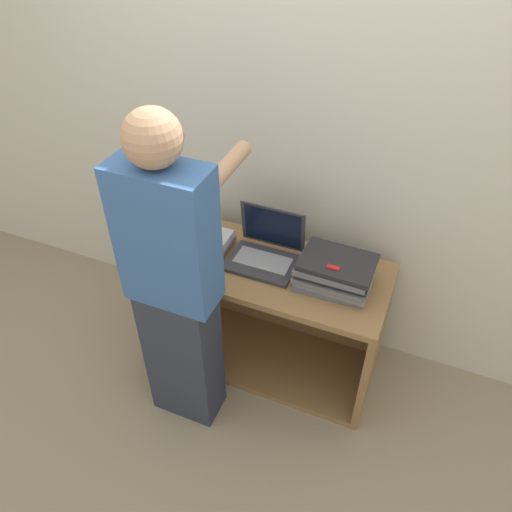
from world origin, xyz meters
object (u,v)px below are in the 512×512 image
object	(u,v)px
laptop_open	(266,251)
laptop_stack_right	(335,272)
laptop_stack_left	(196,241)
person	(175,289)

from	to	relation	value
laptop_open	laptop_stack_right	xyz separation A→B (m)	(0.37, -0.05, 0.02)
laptop_stack_left	laptop_stack_right	bearing A→B (deg)	0.15
laptop_stack_right	person	size ratio (longest dim) A/B	0.21
laptop_stack_left	laptop_stack_right	size ratio (longest dim) A/B	1.00
laptop_stack_left	person	world-z (taller)	person
laptop_stack_left	person	bearing A→B (deg)	-72.47
person	laptop_stack_right	bearing A→B (deg)	36.02
laptop_stack_right	laptop_stack_left	bearing A→B (deg)	-179.85
laptop_stack_right	person	xyz separation A→B (m)	(-0.61, -0.44, 0.06)
laptop_stack_left	laptop_open	bearing A→B (deg)	7.39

